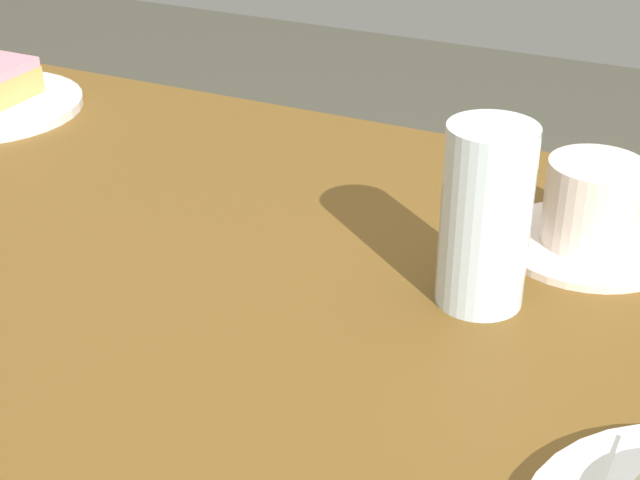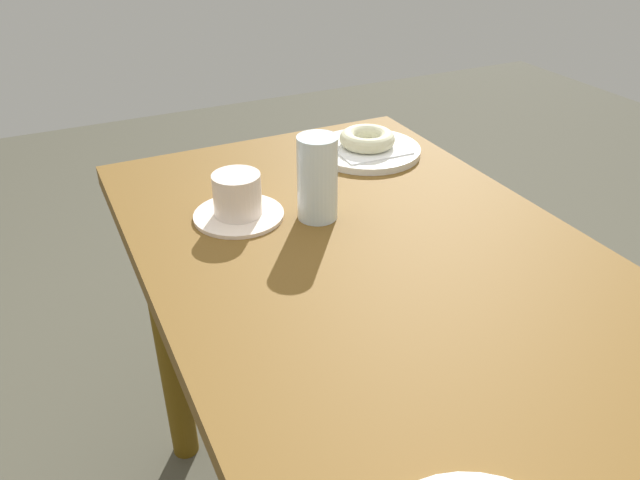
% 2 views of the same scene
% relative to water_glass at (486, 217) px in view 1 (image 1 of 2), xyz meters
% --- Properties ---
extents(table, '(1.20, 0.65, 0.76)m').
position_rel_water_glass_xyz_m(table, '(0.23, 0.03, -0.19)').
color(table, brown).
rests_on(table, ground_plane).
extents(water_glass, '(0.07, 0.07, 0.14)m').
position_rel_water_glass_xyz_m(water_glass, '(0.00, 0.00, 0.00)').
color(water_glass, silver).
rests_on(water_glass, table).
extents(coffee_cup, '(0.15, 0.15, 0.08)m').
position_rel_water_glass_xyz_m(coffee_cup, '(-0.06, -0.12, -0.04)').
color(coffee_cup, '#F3DFCD').
rests_on(coffee_cup, table).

